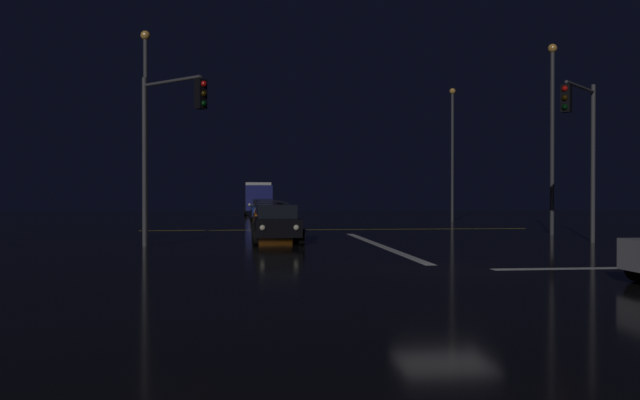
% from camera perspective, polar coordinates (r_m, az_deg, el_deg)
% --- Properties ---
extents(ground, '(120.00, 120.00, 0.10)m').
position_cam_1_polar(ground, '(18.26, 10.45, -6.02)').
color(ground, black).
extents(stop_line_north, '(0.35, 14.89, 0.01)m').
position_cam_1_polar(stop_line_north, '(26.63, 5.02, -3.82)').
color(stop_line_north, white).
rests_on(stop_line_north, ground).
extents(centre_line_ns, '(22.00, 0.15, 0.01)m').
position_cam_1_polar(centre_line_ns, '(38.05, 1.56, -2.51)').
color(centre_line_ns, yellow).
rests_on(centre_line_ns, ground).
extents(sedan_black, '(2.02, 4.33, 1.57)m').
position_cam_1_polar(sedan_black, '(28.11, -3.67, -1.96)').
color(sedan_black, black).
rests_on(sedan_black, ground).
extents(sedan_orange, '(2.02, 4.33, 1.57)m').
position_cam_1_polar(sedan_orange, '(34.45, -4.09, -1.50)').
color(sedan_orange, '#C66014').
rests_on(sedan_orange, ground).
extents(sedan_red, '(2.02, 4.33, 1.57)m').
position_cam_1_polar(sedan_red, '(39.76, -4.18, -1.22)').
color(sedan_red, maroon).
rests_on(sedan_red, ground).
extents(sedan_white, '(2.02, 4.33, 1.57)m').
position_cam_1_polar(sedan_white, '(45.46, -4.39, -1.00)').
color(sedan_white, silver).
rests_on(sedan_white, ground).
extents(sedan_blue, '(2.02, 4.33, 1.57)m').
position_cam_1_polar(sedan_blue, '(51.44, -4.79, -0.82)').
color(sedan_blue, navy).
rests_on(sedan_blue, ground).
extents(sedan_green, '(2.02, 4.33, 1.57)m').
position_cam_1_polar(sedan_green, '(56.96, -4.91, -0.69)').
color(sedan_green, '#14512D').
rests_on(sedan_green, ground).
extents(box_truck, '(2.68, 8.28, 3.08)m').
position_cam_1_polar(box_truck, '(64.70, -5.25, 0.26)').
color(box_truck, navy).
rests_on(box_truck, ground).
extents(traffic_signal_ne, '(2.65, 2.65, 6.53)m').
position_cam_1_polar(traffic_signal_ne, '(28.85, 21.31, 5.31)').
color(traffic_signal_ne, '#4C4C51').
rests_on(traffic_signal_ne, ground).
extents(traffic_signal_nw, '(2.59, 2.59, 6.48)m').
position_cam_1_polar(traffic_signal_nw, '(25.75, -12.81, 5.82)').
color(traffic_signal_nw, '#4C4C51').
rests_on(traffic_signal_nw, ground).
extents(streetlamp_right_near, '(0.44, 0.44, 9.38)m').
position_cam_1_polar(streetlamp_right_near, '(35.18, 19.04, 5.99)').
color(streetlamp_right_near, '#424247').
rests_on(streetlamp_right_near, ground).
extents(streetlamp_left_near, '(0.44, 0.44, 9.50)m').
position_cam_1_polar(streetlamp_left_near, '(32.13, -14.53, 6.63)').
color(streetlamp_left_near, '#424247').
rests_on(streetlamp_left_near, ground).
extents(streetlamp_right_far, '(0.44, 0.44, 9.69)m').
position_cam_1_polar(streetlamp_right_far, '(50.07, 11.13, 4.56)').
color(streetlamp_right_far, '#424247').
rests_on(streetlamp_right_far, ground).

